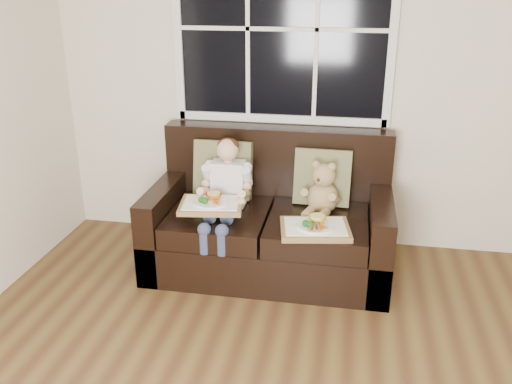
% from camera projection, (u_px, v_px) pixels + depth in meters
% --- Properties ---
extents(room_walls, '(4.52, 5.02, 2.71)m').
position_uv_depth(room_walls, '(347.00, 127.00, 1.55)').
color(room_walls, beige).
rests_on(room_walls, ground).
extents(window_back, '(1.62, 0.04, 1.37)m').
position_uv_depth(window_back, '(282.00, 29.00, 3.88)').
color(window_back, black).
rests_on(window_back, room_walls).
extents(loveseat, '(1.70, 0.92, 0.96)m').
position_uv_depth(loveseat, '(270.00, 225.00, 3.95)').
color(loveseat, black).
rests_on(loveseat, ground).
extents(pillow_left, '(0.43, 0.20, 0.44)m').
position_uv_depth(pillow_left, '(223.00, 169.00, 4.03)').
color(pillow_left, olive).
rests_on(pillow_left, loveseat).
extents(pillow_right, '(0.41, 0.20, 0.42)m').
position_uv_depth(pillow_right, '(323.00, 177.00, 3.91)').
color(pillow_right, olive).
rests_on(pillow_right, loveseat).
extents(child, '(0.34, 0.58, 0.78)m').
position_uv_depth(child, '(225.00, 188.00, 3.78)').
color(child, silver).
rests_on(child, loveseat).
extents(teddy_bear, '(0.26, 0.32, 0.39)m').
position_uv_depth(teddy_bear, '(323.00, 192.00, 3.77)').
color(teddy_bear, '#9D8153').
rests_on(teddy_bear, loveseat).
extents(tray_left, '(0.46, 0.37, 0.10)m').
position_uv_depth(tray_left, '(211.00, 204.00, 3.65)').
color(tray_left, olive).
rests_on(tray_left, child).
extents(tray_right, '(0.50, 0.41, 0.10)m').
position_uv_depth(tray_right, '(315.00, 228.00, 3.52)').
color(tray_right, olive).
rests_on(tray_right, loveseat).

